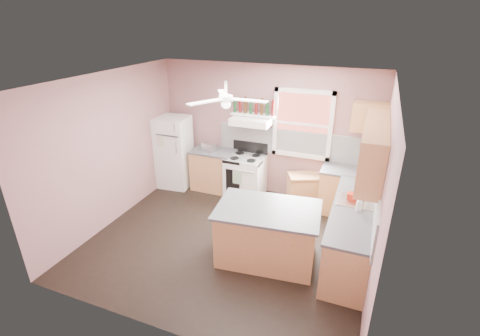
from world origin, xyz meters
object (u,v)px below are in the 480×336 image
at_px(refrigerator, 174,152).
at_px(cart, 304,189).
at_px(stove, 245,176).
at_px(island, 267,235).
at_px(toaster, 209,147).

relative_size(refrigerator, cart, 2.48).
distance_m(stove, island, 2.16).
bearing_deg(refrigerator, toaster, -0.26).
xyz_separation_m(refrigerator, toaster, (0.81, 0.07, 0.20)).
bearing_deg(stove, cart, 4.40).
xyz_separation_m(stove, cart, (1.24, 0.08, -0.11)).
bearing_deg(cart, toaster, 159.06).
bearing_deg(stove, toaster, -175.24).
xyz_separation_m(toaster, stove, (0.81, 0.05, -0.56)).
bearing_deg(refrigerator, island, -38.30).
height_order(cart, island, island).
bearing_deg(island, toaster, 129.55).
bearing_deg(island, cart, 78.65).
distance_m(refrigerator, cart, 2.91).
bearing_deg(cart, island, -119.51).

